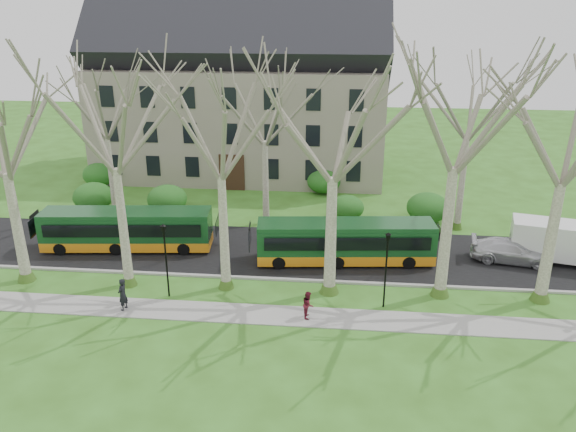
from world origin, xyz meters
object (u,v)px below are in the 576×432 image
object	(u,v)px
bus_follow	(345,242)
sedan	(511,251)
van_a	(561,243)
pedestrian_b	(308,304)
bus_lead	(127,229)
pedestrian_a	(123,294)

from	to	relation	value
bus_follow	sedan	world-z (taller)	bus_follow
van_a	sedan	bearing A→B (deg)	-161.23
sedan	pedestrian_b	size ratio (longest dim) A/B	3.32
bus_follow	pedestrian_b	distance (m)	7.19
pedestrian_b	van_a	bearing A→B (deg)	-64.10
bus_lead	sedan	bearing A→B (deg)	-4.72
van_a	pedestrian_b	world-z (taller)	van_a
van_a	pedestrian_b	bearing A→B (deg)	-138.87
sedan	van_a	xyz separation A→B (m)	(3.04, 0.31, 0.58)
bus_lead	pedestrian_b	world-z (taller)	bus_lead
sedan	pedestrian_a	world-z (taller)	pedestrian_a
pedestrian_a	sedan	bearing A→B (deg)	121.76
sedan	van_a	world-z (taller)	van_a
bus_follow	sedan	xyz separation A→B (m)	(10.49, 1.03, -0.66)
pedestrian_a	pedestrian_b	xyz separation A→B (m)	(9.94, 0.20, -0.17)
bus_lead	sedan	size ratio (longest dim) A/B	2.24
bus_lead	pedestrian_a	distance (m)	8.17
bus_follow	pedestrian_b	xyz separation A→B (m)	(-1.90, -6.90, -0.64)
bus_lead	van_a	world-z (taller)	bus_lead
bus_lead	van_a	size ratio (longest dim) A/B	1.87
bus_lead	pedestrian_a	size ratio (longest dim) A/B	6.09
pedestrian_a	pedestrian_b	distance (m)	9.94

